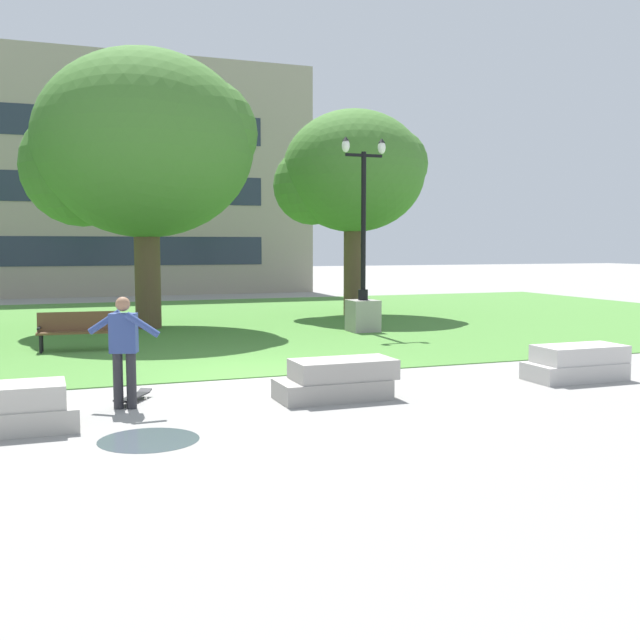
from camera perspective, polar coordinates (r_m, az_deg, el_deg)
The scene contains 13 objects.
ground_plane at distance 14.19m, azimuth -3.86°, elevation -4.37°, with size 140.00×140.00×0.00m, color gray.
grass_lawn at distance 23.85m, azimuth -10.77°, elevation -0.33°, with size 40.00×20.00×0.02m, color #4C8438.
concrete_block_center at distance 10.86m, azimuth -22.93°, elevation -6.29°, with size 1.81×0.90×0.64m.
concrete_block_left at distance 12.16m, azimuth 1.32°, elevation -4.59°, with size 1.92×0.90×0.64m.
concrete_block_right at distance 14.65m, azimuth 18.99°, elevation -3.13°, with size 1.83×0.90×0.64m.
person_skateboarder at distance 11.70m, azimuth -14.72°, elevation -1.87°, with size 1.01×0.88×1.71m.
skateboard at distance 12.27m, azimuth -14.05°, elevation -5.72°, with size 0.70×0.98×0.14m.
puddle at distance 9.93m, azimuth -12.92°, elevation -8.89°, with size 1.29×1.29×0.01m, color #47515B.
park_bench_near_left at distance 18.41m, azimuth -18.00°, elevation -0.62°, with size 1.84×0.68×0.90m.
lamp_post_left at distance 21.40m, azimuth 3.30°, elevation 2.05°, with size 1.32×0.80×5.47m.
tree_far_right at distance 26.65m, azimuth 2.45°, elevation 11.08°, with size 5.22×4.98×7.15m.
tree_near_left at distance 22.93m, azimuth -13.42°, elevation 12.68°, with size 6.67×6.35×8.08m.
building_facade_distant at distance 38.09m, azimuth -17.35°, elevation 10.53°, with size 22.67×1.03×11.70m.
Camera 1 is at (-3.99, -13.38, 2.48)m, focal length 42.00 mm.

